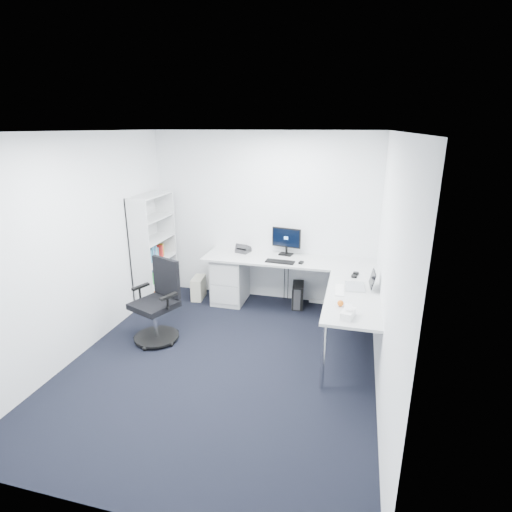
% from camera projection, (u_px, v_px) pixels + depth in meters
% --- Properties ---
extents(ground, '(4.20, 4.20, 0.00)m').
position_uv_depth(ground, '(223.00, 362.00, 4.88)').
color(ground, black).
extents(ceiling, '(4.20, 4.20, 0.00)m').
position_uv_depth(ceiling, '(216.00, 131.00, 4.05)').
color(ceiling, white).
extents(wall_back, '(3.60, 0.02, 2.70)m').
position_uv_depth(wall_back, '(263.00, 218.00, 6.40)').
color(wall_back, white).
rests_on(wall_back, ground).
extents(wall_front, '(3.60, 0.02, 2.70)m').
position_uv_depth(wall_front, '(109.00, 357.00, 2.53)').
color(wall_front, white).
rests_on(wall_front, ground).
extents(wall_left, '(0.02, 4.20, 2.70)m').
position_uv_depth(wall_left, '(81.00, 246.00, 4.89)').
color(wall_left, white).
rests_on(wall_left, ground).
extents(wall_right, '(0.02, 4.20, 2.70)m').
position_uv_depth(wall_right, '(388.00, 271.00, 4.04)').
color(wall_right, white).
rests_on(wall_right, ground).
extents(l_desk, '(2.77, 1.55, 0.81)m').
position_uv_depth(l_desk, '(288.00, 292.00, 5.92)').
color(l_desk, '#B9BBBB').
rests_on(l_desk, ground).
extents(drawer_pedestal, '(0.49, 0.61, 0.76)m').
position_uv_depth(drawer_pedestal, '(230.00, 279.00, 6.50)').
color(drawer_pedestal, '#B9BBBB').
rests_on(drawer_pedestal, ground).
extents(bookshelf, '(0.34, 0.88, 1.77)m').
position_uv_depth(bookshelf, '(154.00, 250.00, 6.33)').
color(bookshelf, silver).
rests_on(bookshelf, ground).
extents(task_chair, '(0.80, 0.80, 1.10)m').
position_uv_depth(task_chair, '(154.00, 303.00, 5.22)').
color(task_chair, black).
rests_on(task_chair, ground).
extents(black_pc_tower, '(0.22, 0.40, 0.38)m').
position_uv_depth(black_pc_tower, '(298.00, 295.00, 6.36)').
color(black_pc_tower, black).
rests_on(black_pc_tower, ground).
extents(beige_pc_tower, '(0.22, 0.40, 0.36)m').
position_uv_depth(beige_pc_tower, '(199.00, 288.00, 6.67)').
color(beige_pc_tower, beige).
rests_on(beige_pc_tower, ground).
extents(power_strip, '(0.35, 0.07, 0.04)m').
position_uv_depth(power_strip, '(320.00, 302.00, 6.52)').
color(power_strip, white).
rests_on(power_strip, ground).
extents(monitor, '(0.49, 0.23, 0.45)m').
position_uv_depth(monitor, '(286.00, 241.00, 6.26)').
color(monitor, black).
rests_on(monitor, l_desk).
extents(black_keyboard, '(0.44, 0.18, 0.02)m').
position_uv_depth(black_keyboard, '(280.00, 262.00, 5.97)').
color(black_keyboard, black).
rests_on(black_keyboard, l_desk).
extents(mouse, '(0.07, 0.10, 0.03)m').
position_uv_depth(mouse, '(301.00, 263.00, 5.92)').
color(mouse, black).
rests_on(mouse, l_desk).
extents(desk_phone, '(0.25, 0.25, 0.14)m').
position_uv_depth(desk_phone, '(243.00, 248.00, 6.44)').
color(desk_phone, '#2C2C2F').
rests_on(desk_phone, l_desk).
extents(laptop, '(0.37, 0.36, 0.25)m').
position_uv_depth(laptop, '(356.00, 278.00, 5.01)').
color(laptop, silver).
rests_on(laptop, l_desk).
extents(white_keyboard, '(0.12, 0.38, 0.01)m').
position_uv_depth(white_keyboard, '(340.00, 290.00, 4.95)').
color(white_keyboard, white).
rests_on(white_keyboard, l_desk).
extents(headphones, '(0.15, 0.21, 0.05)m').
position_uv_depth(headphones, '(355.00, 274.00, 5.43)').
color(headphones, black).
rests_on(headphones, l_desk).
extents(orange_fruit, '(0.07, 0.07, 0.07)m').
position_uv_depth(orange_fruit, '(340.00, 303.00, 4.50)').
color(orange_fruit, orange).
rests_on(orange_fruit, l_desk).
extents(tissue_box, '(0.17, 0.25, 0.08)m').
position_uv_depth(tissue_box, '(348.00, 314.00, 4.25)').
color(tissue_box, white).
rests_on(tissue_box, l_desk).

